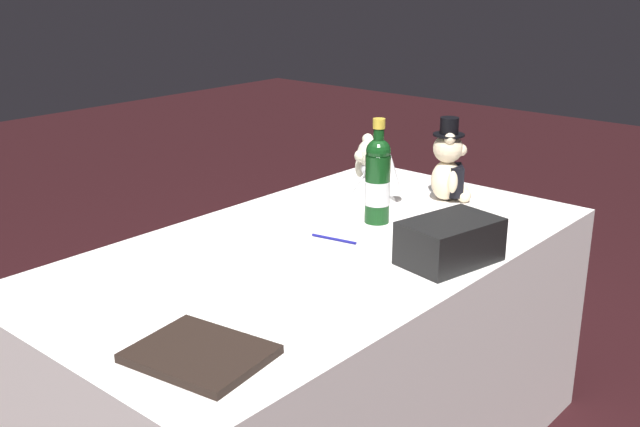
{
  "coord_description": "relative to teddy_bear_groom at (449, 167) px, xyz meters",
  "views": [
    {
      "loc": [
        1.54,
        1.34,
        1.53
      ],
      "look_at": [
        0.0,
        0.0,
        0.84
      ],
      "focal_mm": 42.09,
      "sensor_mm": 36.0,
      "label": 1
    }
  ],
  "objects": [
    {
      "name": "gift_case_black",
      "position": [
        0.49,
        0.31,
        -0.06
      ],
      "size": [
        0.3,
        0.22,
        0.12
      ],
      "color": "black",
      "rests_on": "reception_table"
    },
    {
      "name": "signing_pen",
      "position": [
        0.57,
        -0.04,
        -0.11
      ],
      "size": [
        0.04,
        0.15,
        0.01
      ],
      "color": "navy",
      "rests_on": "reception_table"
    },
    {
      "name": "guestbook",
      "position": [
        1.29,
        0.2,
        -0.11
      ],
      "size": [
        0.26,
        0.3,
        0.02
      ],
      "primitive_type": "cube",
      "rotation": [
        0.0,
        0.0,
        0.15
      ],
      "color": "black",
      "rests_on": "reception_table"
    },
    {
      "name": "champagne_bottle",
      "position": [
        0.35,
        -0.04,
        0.02
      ],
      "size": [
        0.08,
        0.08,
        0.33
      ],
      "color": "#0F3B14",
      "rests_on": "reception_table"
    },
    {
      "name": "teddy_bear_groom",
      "position": [
        0.0,
        0.0,
        0.0
      ],
      "size": [
        0.14,
        0.14,
        0.29
      ],
      "color": "beige",
      "rests_on": "reception_table"
    },
    {
      "name": "teddy_bear_bride",
      "position": [
        0.18,
        -0.18,
        -0.02
      ],
      "size": [
        0.23,
        0.21,
        0.23
      ],
      "color": "white",
      "rests_on": "reception_table"
    },
    {
      "name": "reception_table",
      "position": [
        0.63,
        -0.04,
        -0.49
      ],
      "size": [
        1.72,
        0.94,
        0.74
      ],
      "primitive_type": "cube",
      "color": "white",
      "rests_on": "ground_plane"
    }
  ]
}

